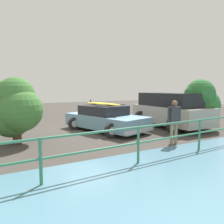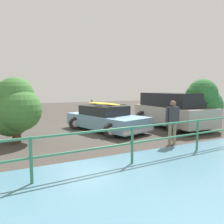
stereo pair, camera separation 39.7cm
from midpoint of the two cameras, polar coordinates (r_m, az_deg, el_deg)
ground_plane at (r=10.86m, az=-4.73°, el=-4.57°), size 44.00×44.00×0.02m
sedan_car at (r=10.44m, az=-0.54°, el=-1.72°), size 3.07×4.52×1.48m
suv_car at (r=11.62m, az=16.46°, el=0.54°), size 2.82×4.50×1.78m
person_bystander at (r=8.08m, az=16.90°, el=-1.59°), size 0.62×0.21×1.58m
railing_fence at (r=5.87m, az=7.26°, el=-6.75°), size 10.30×0.57×1.00m
bush_near_left at (r=8.74m, az=-23.22°, el=1.03°), size 1.86×2.17×2.42m
bush_near_right at (r=11.47m, az=23.67°, el=2.41°), size 1.93×1.63×2.45m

